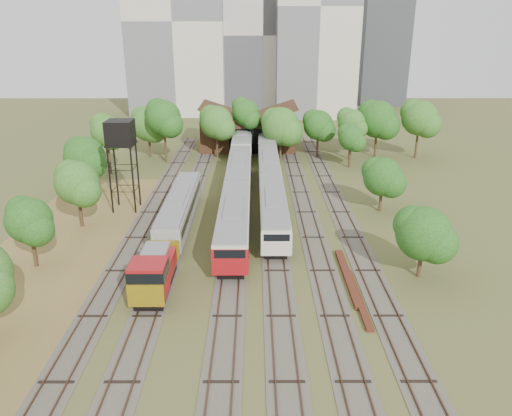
{
  "coord_description": "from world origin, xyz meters",
  "views": [
    {
      "loc": [
        0.04,
        -28.77,
        20.42
      ],
      "look_at": [
        0.18,
        19.76,
        2.5
      ],
      "focal_mm": 35.0,
      "sensor_mm": 36.0,
      "label": 1
    }
  ],
  "objects_px": {
    "shunter_locomotive": "(154,275)",
    "water_tower": "(120,135)",
    "railcar_green_set": "(269,167)",
    "railcar_red_set": "(237,195)"
  },
  "relations": [
    {
      "from": "railcar_red_set",
      "to": "railcar_green_set",
      "type": "relative_size",
      "value": 0.66
    },
    {
      "from": "railcar_green_set",
      "to": "shunter_locomotive",
      "type": "xyz_separation_m",
      "value": [
        -10.0,
        -31.38,
        -0.11
      ]
    },
    {
      "from": "railcar_green_set",
      "to": "shunter_locomotive",
      "type": "bearing_deg",
      "value": -107.68
    },
    {
      "from": "railcar_red_set",
      "to": "railcar_green_set",
      "type": "height_order",
      "value": "railcar_red_set"
    },
    {
      "from": "water_tower",
      "to": "railcar_green_set",
      "type": "bearing_deg",
      "value": 34.53
    },
    {
      "from": "railcar_red_set",
      "to": "shunter_locomotive",
      "type": "distance_m",
      "value": 19.73
    },
    {
      "from": "railcar_green_set",
      "to": "water_tower",
      "type": "distance_m",
      "value": 21.73
    },
    {
      "from": "railcar_green_set",
      "to": "water_tower",
      "type": "height_order",
      "value": "water_tower"
    },
    {
      "from": "railcar_green_set",
      "to": "water_tower",
      "type": "xyz_separation_m",
      "value": [
        -16.96,
        -11.67,
        6.95
      ]
    },
    {
      "from": "shunter_locomotive",
      "to": "water_tower",
      "type": "xyz_separation_m",
      "value": [
        -6.96,
        19.71,
        7.06
      ]
    }
  ]
}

